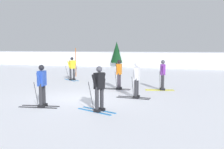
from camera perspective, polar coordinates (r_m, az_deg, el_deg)
The scene contains 10 objects.
ground_plane at distance 11.16m, azimuth -8.16°, elevation -5.89°, with size 120.00×120.00×0.00m, color white.
far_snow_ridge at distance 32.20m, azimuth 9.00°, elevation 3.76°, with size 80.00×6.41×1.83m, color white.
skier_yellow at distance 17.54m, azimuth -9.68°, elevation 1.58°, with size 1.53×1.21×1.71m.
skier_purple at distance 13.46m, azimuth 12.17°, elevation 0.09°, with size 1.64×0.98×1.71m.
skier_white at distance 11.12m, azimuth 5.93°, elevation -1.11°, with size 1.61×1.00×1.71m.
skier_orange at distance 13.47m, azimuth 1.69°, elevation 0.23°, with size 1.60×1.00×1.71m.
skier_blue at distance 9.80m, azimuth -16.68°, elevation -2.37°, with size 1.64×0.99×1.71m.
skier_black at distance 8.71m, azimuth -3.15°, elevation -3.17°, with size 1.63×0.96×1.71m.
trail_marker_pole at distance 19.90m, azimuth -8.80°, elevation 2.95°, with size 0.06×0.06×2.38m, color #C65614.
conifer_far_left at distance 29.89m, azimuth 1.14°, elevation 5.45°, with size 1.53×1.53×3.20m.
Camera 1 is at (4.74, -9.82, 2.37)m, focal length 37.66 mm.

